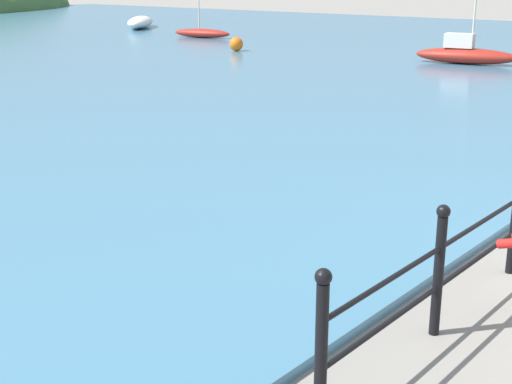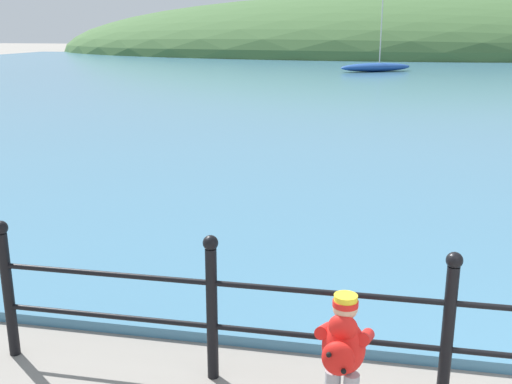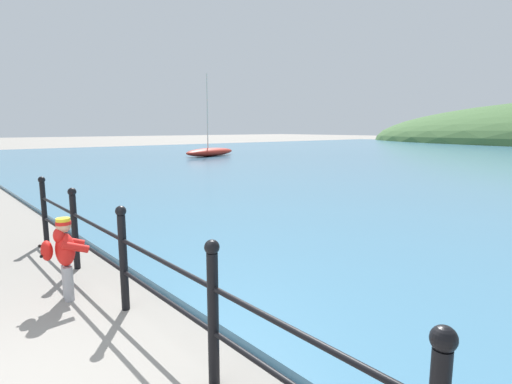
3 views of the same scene
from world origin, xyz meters
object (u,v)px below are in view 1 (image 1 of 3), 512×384
(boat_nearest_quay, at_px, (140,22))
(mooring_buoy, at_px, (236,44))
(boat_far_left, at_px, (465,53))
(boat_mid_harbor, at_px, (202,33))

(boat_nearest_quay, xyz_separation_m, mooring_buoy, (-6.19, -12.87, -0.06))
(boat_far_left, bearing_deg, mooring_buoy, 101.84)
(boat_nearest_quay, height_order, boat_far_left, boat_far_left)
(boat_nearest_quay, bearing_deg, boat_mid_harbor, -108.71)
(boat_mid_harbor, bearing_deg, mooring_buoy, -123.90)
(boat_nearest_quay, xyz_separation_m, boat_mid_harbor, (-2.49, -7.37, -0.10))
(boat_mid_harbor, relative_size, mooring_buoy, 5.72)
(boat_nearest_quay, relative_size, mooring_buoy, 8.12)
(boat_nearest_quay, relative_size, boat_mid_harbor, 1.42)
(mooring_buoy, bearing_deg, boat_far_left, -78.16)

